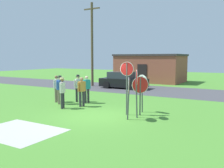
% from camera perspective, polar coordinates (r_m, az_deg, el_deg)
% --- Properties ---
extents(ground_plane, '(80.00, 80.00, 0.00)m').
position_cam_1_polar(ground_plane, '(12.14, -4.00, -7.31)').
color(ground_plane, '#47842D').
extents(street_asphalt, '(60.00, 6.40, 0.01)m').
position_cam_1_polar(street_asphalt, '(21.44, 12.17, -1.59)').
color(street_asphalt, '#424247').
rests_on(street_asphalt, ground).
extents(concrete_path, '(3.20, 2.40, 0.01)m').
position_cam_1_polar(concrete_path, '(10.31, -20.67, -10.11)').
color(concrete_path, '#ADAAA3').
rests_on(concrete_path, ground).
extents(building_background, '(7.58, 4.94, 3.20)m').
position_cam_1_polar(building_background, '(29.52, 8.80, 3.66)').
color(building_background, brown).
rests_on(building_background, ground).
extents(utility_pole, '(1.80, 0.24, 8.14)m').
position_cam_1_polar(utility_pole, '(24.84, -4.60, 9.37)').
color(utility_pole, brown).
rests_on(utility_pole, ground).
extents(parked_car_on_street, '(4.38, 2.17, 1.51)m').
position_cam_1_polar(parked_car_on_street, '(22.93, 2.56, 0.75)').
color(parked_car_on_street, black).
rests_on(parked_car_on_street, ground).
extents(stop_sign_rear_right, '(0.70, 0.32, 1.94)m').
position_cam_1_polar(stop_sign_rear_right, '(12.79, 6.96, -0.66)').
color(stop_sign_rear_right, '#474C4C').
rests_on(stop_sign_rear_right, ground).
extents(stop_sign_low_front, '(0.38, 0.66, 1.92)m').
position_cam_1_polar(stop_sign_low_front, '(11.19, 3.80, -1.66)').
color(stop_sign_low_front, '#474C4C').
rests_on(stop_sign_low_front, ground).
extents(stop_sign_far_back, '(0.68, 0.11, 2.61)m').
position_cam_1_polar(stop_sign_far_back, '(12.08, 3.42, 1.07)').
color(stop_sign_far_back, '#474C4C').
rests_on(stop_sign_far_back, ground).
extents(stop_sign_rear_left, '(0.65, 0.55, 1.91)m').
position_cam_1_polar(stop_sign_rear_left, '(12.14, 6.49, -1.12)').
color(stop_sign_rear_left, '#474C4C').
rests_on(stop_sign_rear_left, ground).
extents(stop_sign_nearest, '(0.38, 0.61, 2.25)m').
position_cam_1_polar(stop_sign_nearest, '(11.55, 5.65, -0.35)').
color(stop_sign_nearest, '#474C4C').
rests_on(stop_sign_nearest, ground).
extents(person_holding_notes, '(0.35, 0.53, 1.74)m').
position_cam_1_polar(person_holding_notes, '(15.93, -7.78, -0.56)').
color(person_holding_notes, '#2D2D33').
rests_on(person_holding_notes, ground).
extents(person_in_teal, '(0.35, 0.53, 1.74)m').
position_cam_1_polar(person_in_teal, '(13.97, -11.32, -1.55)').
color(person_in_teal, '#2D2D33').
rests_on(person_in_teal, ground).
extents(person_in_dark_shirt, '(0.32, 0.57, 1.74)m').
position_cam_1_polar(person_in_dark_shirt, '(15.37, -11.83, -0.88)').
color(person_in_dark_shirt, '#7A6B56').
rests_on(person_in_dark_shirt, ground).
extents(person_in_blue, '(0.32, 0.55, 1.69)m').
position_cam_1_polar(person_in_blue, '(15.40, -5.82, -0.89)').
color(person_in_blue, '#2D2D33').
rests_on(person_in_blue, ground).
extents(person_on_left, '(0.31, 0.55, 1.69)m').
position_cam_1_polar(person_on_left, '(14.34, -6.96, -1.41)').
color(person_on_left, '#2D2D33').
rests_on(person_on_left, ground).
extents(person_near_signs, '(0.29, 0.56, 1.69)m').
position_cam_1_polar(person_near_signs, '(16.08, -12.60, -0.71)').
color(person_near_signs, '#7A6B56').
rests_on(person_near_signs, ground).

